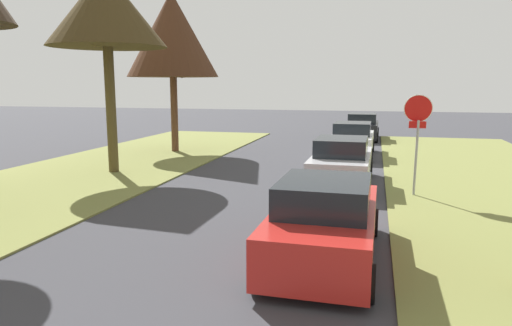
% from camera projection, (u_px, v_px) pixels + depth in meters
% --- Properties ---
extents(stop_sign_far, '(0.81, 0.44, 2.96)m').
position_uv_depth(stop_sign_far, '(418.00, 123.00, 13.59)').
color(stop_sign_far, '#9EA0A5').
rests_on(stop_sign_far, grass_verge_right).
extents(street_tree_left_mid_b, '(4.26, 4.26, 7.27)m').
position_uv_depth(street_tree_left_mid_b, '(106.00, 9.00, 16.72)').
color(street_tree_left_mid_b, '#4F4223').
rests_on(street_tree_left_mid_b, grass_verge_left).
extents(street_tree_left_far, '(4.35, 4.35, 7.55)m').
position_uv_depth(street_tree_left_far, '(172.00, 35.00, 22.20)').
color(street_tree_left_far, brown).
rests_on(street_tree_left_far, grass_verge_left).
extents(parked_sedan_red, '(2.00, 4.43, 1.57)m').
position_uv_depth(parked_sedan_red, '(325.00, 222.00, 8.82)').
color(parked_sedan_red, red).
rests_on(parked_sedan_red, ground).
extents(parked_sedan_silver, '(2.00, 4.43, 1.57)m').
position_uv_depth(parked_sedan_silver, '(341.00, 163.00, 15.49)').
color(parked_sedan_silver, '#BCBCC1').
rests_on(parked_sedan_silver, ground).
extents(parked_sedan_white, '(2.00, 4.43, 1.57)m').
position_uv_depth(parked_sedan_white, '(352.00, 140.00, 21.73)').
color(parked_sedan_white, white).
rests_on(parked_sedan_white, ground).
extents(parked_sedan_black, '(2.00, 4.43, 1.57)m').
position_uv_depth(parked_sedan_black, '(362.00, 127.00, 28.39)').
color(parked_sedan_black, black).
rests_on(parked_sedan_black, ground).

